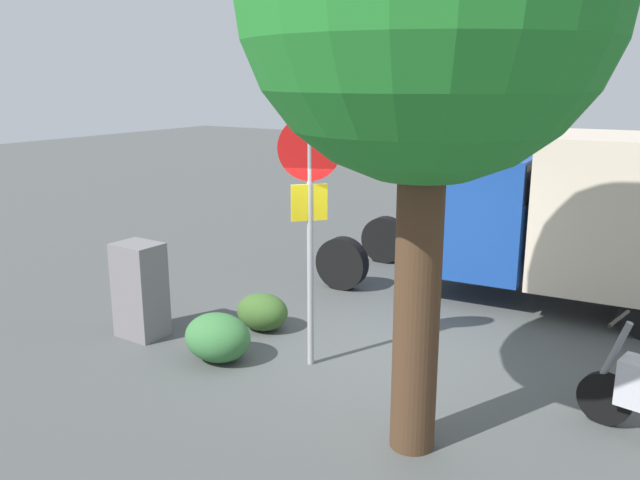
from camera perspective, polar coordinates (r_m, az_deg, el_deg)
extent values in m
plane|color=#494C4B|center=(8.73, 4.59, -10.00)|extent=(60.00, 60.00, 0.00)
cylinder|color=black|center=(12.87, 5.66, 0.04)|extent=(0.92, 0.32, 0.90)
cylinder|color=black|center=(11.19, 1.94, -2.03)|extent=(0.92, 0.32, 0.90)
cube|color=navy|center=(11.16, 13.60, 2.55)|extent=(1.96, 2.23, 1.90)
cube|color=black|center=(11.06, 13.78, 5.59)|extent=(1.97, 2.08, 0.60)
cylinder|color=black|center=(7.64, 23.53, -12.53)|extent=(0.57, 0.19, 0.56)
cylinder|color=slate|center=(7.41, 24.32, -8.79)|extent=(0.29, 0.12, 0.69)
cylinder|color=black|center=(7.29, 24.59, -6.24)|extent=(0.13, 0.55, 0.04)
cylinder|color=#9E9EA3|center=(7.98, -0.85, -1.14)|extent=(0.08, 0.08, 2.92)
cylinder|color=red|center=(7.73, -0.96, 7.94)|extent=(0.71, 0.32, 0.76)
cube|color=yellow|center=(7.82, -0.94, 3.28)|extent=(0.33, 0.33, 0.44)
cylinder|color=#47301E|center=(6.21, 8.46, -4.87)|extent=(0.44, 0.44, 3.11)
cube|color=slate|center=(9.45, -15.39, -4.23)|extent=(0.65, 0.51, 1.34)
ellipsoid|color=#367039|center=(8.56, -8.90, -8.37)|extent=(0.90, 0.74, 0.62)
ellipsoid|color=#375B25|center=(9.50, -5.05, -6.24)|extent=(0.78, 0.64, 0.53)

